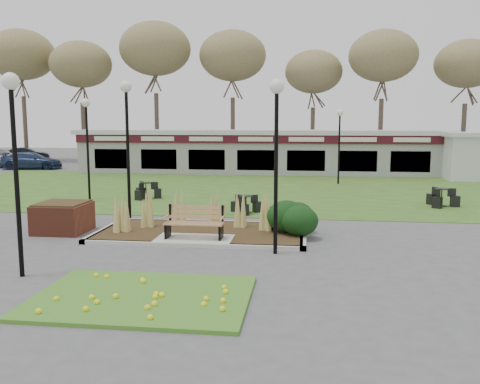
# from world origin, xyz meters

# --- Properties ---
(ground) EXTENTS (100.00, 100.00, 0.00)m
(ground) POSITION_xyz_m (0.00, 0.00, 0.00)
(ground) COLOR #515154
(ground) RESTS_ON ground
(lawn) EXTENTS (34.00, 16.00, 0.02)m
(lawn) POSITION_xyz_m (0.00, 12.00, 0.01)
(lawn) COLOR #31561B
(lawn) RESTS_ON ground
(flower_bed) EXTENTS (4.20, 3.00, 0.16)m
(flower_bed) POSITION_xyz_m (0.00, -4.60, 0.07)
(flower_bed) COLOR #3B7421
(flower_bed) RESTS_ON ground
(planting_bed) EXTENTS (6.75, 3.40, 1.27)m
(planting_bed) POSITION_xyz_m (1.27, 1.35, 0.37)
(planting_bed) COLOR #331E14
(planting_bed) RESTS_ON ground
(park_bench) EXTENTS (1.70, 0.66, 0.93)m
(park_bench) POSITION_xyz_m (0.00, 0.25, 0.59)
(park_bench) COLOR #9E6647
(park_bench) RESTS_ON ground
(brick_planter) EXTENTS (1.50, 1.50, 0.95)m
(brick_planter) POSITION_xyz_m (-4.40, 1.00, 0.48)
(brick_planter) COLOR brown
(brick_planter) RESTS_ON ground
(food_pavilion) EXTENTS (24.60, 3.40, 2.90)m
(food_pavilion) POSITION_xyz_m (0.00, 19.96, 1.48)
(food_pavilion) COLOR #969699
(food_pavilion) RESTS_ON ground
(service_hut) EXTENTS (4.40, 3.40, 2.83)m
(service_hut) POSITION_xyz_m (13.50, 18.00, 1.45)
(service_hut) COLOR silver
(service_hut) RESTS_ON ground
(tree_backdrop) EXTENTS (47.24, 5.24, 10.36)m
(tree_backdrop) POSITION_xyz_m (0.00, 28.00, 8.36)
(tree_backdrop) COLOR #47382B
(tree_backdrop) RESTS_ON ground
(lamp_post_near_left) EXTENTS (0.37, 0.37, 4.52)m
(lamp_post_near_left) POSITION_xyz_m (2.38, -0.80, 3.29)
(lamp_post_near_left) COLOR black
(lamp_post_near_left) RESTS_ON ground
(lamp_post_near_right) EXTENTS (0.37, 0.37, 4.49)m
(lamp_post_near_right) POSITION_xyz_m (-3.16, -3.50, 3.27)
(lamp_post_near_right) COLOR black
(lamp_post_near_right) RESTS_ON ground
(lamp_post_mid_left) EXTENTS (0.40, 0.40, 4.86)m
(lamp_post_mid_left) POSITION_xyz_m (-3.10, 3.50, 3.54)
(lamp_post_mid_left) COLOR black
(lamp_post_mid_left) RESTS_ON ground
(lamp_post_far_right) EXTENTS (0.34, 0.34, 4.10)m
(lamp_post_far_right) POSITION_xyz_m (4.99, 14.67, 2.99)
(lamp_post_far_right) COLOR black
(lamp_post_far_right) RESTS_ON ground
(lamp_post_far_left) EXTENTS (0.37, 0.37, 4.44)m
(lamp_post_far_left) POSITION_xyz_m (-6.33, 7.41, 3.24)
(lamp_post_far_left) COLOR black
(lamp_post_far_left) RESTS_ON ground
(bistro_set_a) EXTENTS (1.23, 1.08, 0.65)m
(bistro_set_a) POSITION_xyz_m (0.94, 5.00, 0.24)
(bistro_set_a) COLOR black
(bistro_set_a) RESTS_ON ground
(bistro_set_b) EXTENTS (1.30, 1.30, 0.72)m
(bistro_set_b) POSITION_xyz_m (-3.95, 8.06, 0.26)
(bistro_set_b) COLOR black
(bistro_set_b) RESTS_ON ground
(bistro_set_c) EXTENTS (1.20, 1.37, 0.73)m
(bistro_set_c) POSITION_xyz_m (8.68, 7.48, 0.26)
(bistro_set_c) COLOR black
(bistro_set_c) RESTS_ON ground
(car_black) EXTENTS (4.00, 2.77, 1.25)m
(car_black) POSITION_xyz_m (-20.59, 27.00, 0.63)
(car_black) COLOR black
(car_black) RESTS_ON ground
(car_blue) EXTENTS (4.51, 2.45, 1.24)m
(car_blue) POSITION_xyz_m (-16.71, 21.00, 0.62)
(car_blue) COLOR navy
(car_blue) RESTS_ON ground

